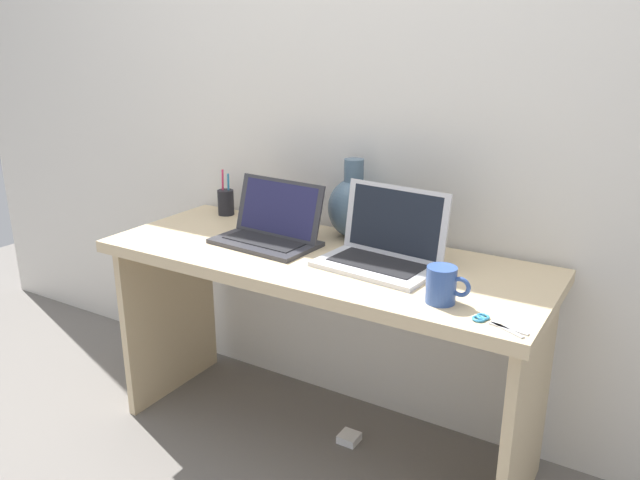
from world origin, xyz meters
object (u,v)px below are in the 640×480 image
Objects in this scene: coffee_mug at (442,285)px; scissors at (490,322)px; pen_cup at (226,202)px; laptop_left at (272,226)px; green_vase at (353,206)px; power_brick at (349,438)px; laptop_right at (385,245)px.

scissors is at bearing -20.23° from coffee_mug.
pen_cup is 1.27m from scissors.
laptop_left is at bearing -27.84° from pen_cup.
laptop_left is at bearing -136.29° from green_vase.
pen_cup is at bearing 165.81° from power_brick.
power_brick is (0.10, -0.18, -0.81)m from green_vase.
laptop_left reaches higher than pen_cup.
laptop_right is at bearing 148.69° from scissors.
green_vase reaches higher than power_brick.
coffee_mug is (0.48, -0.38, -0.06)m from green_vase.
green_vase is 0.62m from coffee_mug.
laptop_left is 0.71m from coffee_mug.
power_brick is at bearing -14.19° from pen_cup.
laptop_left is at bearing 164.08° from scissors.
green_vase is (-0.22, 0.19, 0.05)m from laptop_right.
laptop_right is 5.45× the size of power_brick.
green_vase is at bearing 117.91° from power_brick.
coffee_mug is at bearing -28.19° from power_brick.
laptop_right is 3.15× the size of coffee_mug.
power_brick is (0.31, 0.02, -0.76)m from laptop_left.
laptop_right is at bearing -12.80° from pen_cup.
pen_cup is (-0.57, -0.01, -0.06)m from green_vase.
laptop_right is (0.43, 0.01, 0.01)m from laptop_left.
green_vase is 0.57m from pen_cup.
green_vase is at bearing 144.96° from scissors.
laptop_left is 0.40m from pen_cup.
green_vase reaches higher than coffee_mug.
scissors is at bearing -26.05° from power_brick.
coffee_mug is 0.67× the size of pen_cup.
laptop_right reaches higher than laptop_left.
scissors is (0.15, -0.06, -0.05)m from coffee_mug.
scissors is (1.19, -0.43, -0.05)m from pen_cup.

